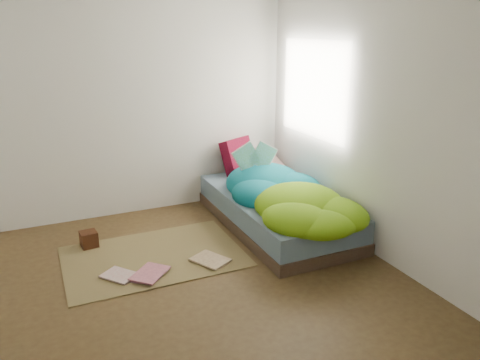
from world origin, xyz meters
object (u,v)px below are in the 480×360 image
floor_book_a (111,281)px  bed (276,211)px  pillow_magenta (238,156)px  open_book (255,147)px  wooden_box (89,239)px  floor_book_b (138,271)px

floor_book_a → bed: bearing=-23.6°
bed → pillow_magenta: bearing=92.8°
pillow_magenta → floor_book_a: (-1.77, -1.36, -0.53)m
pillow_magenta → open_book: (-0.06, -0.58, 0.25)m
wooden_box → open_book: bearing=0.6°
pillow_magenta → floor_book_b: size_ratio=1.33×
bed → floor_book_b: size_ratio=6.24×
floor_book_a → open_book: bearing=-13.9°
bed → pillow_magenta: pillow_magenta is taller
wooden_box → floor_book_a: size_ratio=0.54×
floor_book_a → floor_book_b: size_ratio=0.87×
open_book → wooden_box: (-1.78, -0.02, -0.72)m
open_book → floor_book_b: 1.82m
wooden_box → pillow_magenta: bearing=17.9°
bed → pillow_magenta: 0.96m
bed → wooden_box: size_ratio=13.33×
bed → wooden_box: bed is taller
pillow_magenta → bed: bearing=-115.2°
open_book → floor_book_a: size_ratio=1.46×
open_book → floor_book_a: bearing=-148.9°
pillow_magenta → wooden_box: pillow_magenta is taller
wooden_box → floor_book_b: 0.77m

